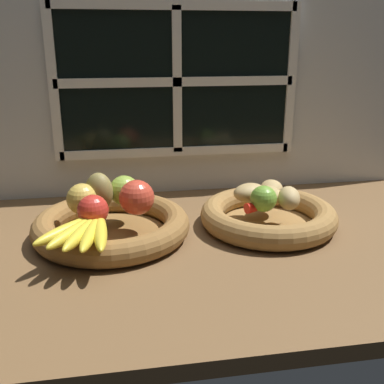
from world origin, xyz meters
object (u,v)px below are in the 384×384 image
(potato_large, at_px, (269,195))
(lime_near, at_px, (264,199))
(apple_red_right, at_px, (137,197))
(apple_green_back, at_px, (124,190))
(apple_golden_left, at_px, (82,199))
(pear_brown, at_px, (99,191))
(banana_bunch_front, at_px, (84,231))
(potato_oblong, at_px, (249,192))
(fruit_bowl_left, at_px, (112,226))
(potato_small, at_px, (289,198))
(fruit_bowl_right, at_px, (268,216))
(chili_pepper, at_px, (273,203))
(apple_red_front, at_px, (93,210))
(potato_back, at_px, (271,189))

(potato_large, xyz_separation_m, lime_near, (-0.03, -0.04, 0.01))
(apple_red_right, xyz_separation_m, lime_near, (0.28, -0.03, -0.01))
(apple_green_back, height_order, apple_golden_left, same)
(pear_brown, distance_m, banana_bunch_front, 0.15)
(apple_green_back, height_order, potato_large, apple_green_back)
(apple_red_right, xyz_separation_m, potato_oblong, (0.27, 0.04, -0.02))
(banana_bunch_front, bearing_deg, fruit_bowl_left, 67.18)
(potato_oblong, xyz_separation_m, lime_near, (0.01, -0.07, 0.01))
(potato_small, bearing_deg, pear_brown, 171.36)
(pear_brown, height_order, lime_near, pear_brown)
(potato_large, distance_m, potato_small, 0.05)
(apple_green_back, xyz_separation_m, potato_small, (0.36, -0.09, -0.01))
(fruit_bowl_right, distance_m, banana_bunch_front, 0.43)
(apple_red_right, distance_m, potato_small, 0.34)
(apple_red_right, bearing_deg, potato_large, 2.29)
(apple_golden_left, height_order, potato_small, apple_golden_left)
(apple_red_right, xyz_separation_m, chili_pepper, (0.30, -0.01, -0.03))
(pear_brown, bearing_deg, lime_near, -11.22)
(apple_green_back, distance_m, potato_small, 0.37)
(potato_small, bearing_deg, fruit_bowl_right, 135.00)
(apple_red_front, bearing_deg, chili_pepper, 4.38)
(potato_back, bearing_deg, potato_large, -114.44)
(potato_oblong, distance_m, potato_back, 0.06)
(apple_golden_left, height_order, potato_large, apple_golden_left)
(potato_oblong, bearing_deg, potato_back, 15.95)
(apple_red_right, height_order, lime_near, apple_red_right)
(apple_green_back, bearing_deg, chili_pepper, -13.67)
(pear_brown, bearing_deg, fruit_bowl_right, -4.39)
(lime_near, bearing_deg, apple_green_back, 162.64)
(potato_small, bearing_deg, apple_red_right, 176.28)
(pear_brown, bearing_deg, potato_oblong, 0.06)
(apple_golden_left, xyz_separation_m, potato_oblong, (0.38, 0.02, -0.01))
(potato_oblong, bearing_deg, apple_golden_left, -177.38)
(lime_near, bearing_deg, apple_red_front, -177.54)
(potato_large, xyz_separation_m, chili_pepper, (-0.00, -0.03, -0.01))
(fruit_bowl_left, relative_size, chili_pepper, 2.43)
(apple_green_back, xyz_separation_m, chili_pepper, (0.33, -0.08, -0.02))
(apple_green_back, xyz_separation_m, banana_bunch_front, (-0.08, -0.17, -0.02))
(potato_small, xyz_separation_m, lime_near, (-0.06, -0.01, 0.00))
(potato_back, distance_m, chili_pepper, 0.08)
(pear_brown, bearing_deg, potato_large, -4.39)
(apple_golden_left, relative_size, banana_bunch_front, 0.38)
(apple_golden_left, height_order, chili_pepper, apple_golden_left)
(apple_red_right, height_order, potato_large, apple_red_right)
(apple_golden_left, xyz_separation_m, chili_pepper, (0.42, -0.04, -0.02))
(banana_bunch_front, height_order, potato_back, potato_back)
(banana_bunch_front, relative_size, potato_small, 2.36)
(apple_red_front, height_order, banana_bunch_front, apple_red_front)
(fruit_bowl_right, bearing_deg, apple_red_right, -177.71)
(apple_green_back, distance_m, potato_back, 0.35)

